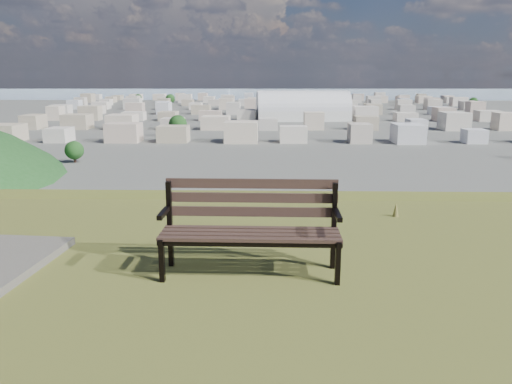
{
  "coord_description": "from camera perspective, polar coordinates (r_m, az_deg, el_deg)",
  "views": [
    {
      "loc": [
        0.78,
        -2.97,
        26.76
      ],
      "look_at": [
        0.62,
        3.24,
        25.3
      ],
      "focal_mm": 35.0,
      "sensor_mm": 36.0,
      "label": 1
    }
  ],
  "objects": [
    {
      "name": "bay_water",
      "position": [
        903.36,
        1.46,
        11.51
      ],
      "size": [
        2400.0,
        700.0,
        0.12
      ],
      "primitive_type": "cube",
      "color": "#899DAF",
      "rests_on": "ground"
    },
    {
      "name": "city_blocks",
      "position": [
        398.09,
        1.38,
        9.86
      ],
      "size": [
        395.0,
        361.0,
        7.0
      ],
      "color": "beige",
      "rests_on": "ground"
    },
    {
      "name": "far_hills",
      "position": [
        1407.25,
        -1.06,
        13.16
      ],
      "size": [
        2050.0,
        340.0,
        60.0
      ],
      "color": "#8FA1B2",
      "rests_on": "ground"
    },
    {
      "name": "city_trees",
      "position": [
        323.85,
        -3.38,
        9.31
      ],
      "size": [
        406.52,
        387.2,
        9.98
      ],
      "color": "black",
      "rests_on": "ground"
    },
    {
      "name": "arena",
      "position": [
        307.4,
        5.34,
        9.19
      ],
      "size": [
        57.17,
        28.41,
        23.32
      ],
      "rotation": [
        0.0,
        0.0,
        0.09
      ],
      "color": "silver",
      "rests_on": "ground"
    },
    {
      "name": "park_bench",
      "position": [
        4.49,
        -0.61,
        -3.48
      ],
      "size": [
        1.59,
        0.53,
        0.83
      ],
      "rotation": [
        0.0,
        0.0,
        -0.01
      ],
      "color": "#3D2A23",
      "rests_on": "hilltop_mesa"
    }
  ]
}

